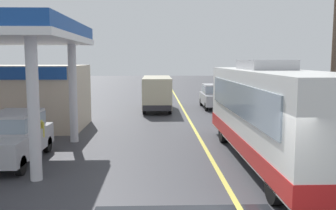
# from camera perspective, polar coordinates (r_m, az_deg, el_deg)

# --- Properties ---
(ground) EXTENTS (120.00, 120.00, 0.00)m
(ground) POSITION_cam_1_polar(r_m,az_deg,el_deg) (27.41, 2.41, -0.78)
(ground) COLOR #38383D
(lane_divider_stripe) EXTENTS (0.16, 50.00, 0.01)m
(lane_divider_stripe) POSITION_cam_1_polar(r_m,az_deg,el_deg) (22.48, 3.39, -2.48)
(lane_divider_stripe) COLOR #D8CC4C
(lane_divider_stripe) RESTS_ON ground
(coach_bus_main) EXTENTS (2.60, 11.04, 3.69)m
(coach_bus_main) POSITION_cam_1_polar(r_m,az_deg,el_deg) (13.74, 15.69, -1.53)
(coach_bus_main) COLOR white
(coach_bus_main) RESTS_ON ground
(gas_station_roadside) EXTENTS (9.10, 11.95, 5.10)m
(gas_station_roadside) POSITION_cam_1_polar(r_m,az_deg,el_deg) (19.57, -24.17, 3.25)
(gas_station_roadside) COLOR #194799
(gas_station_roadside) RESTS_ON ground
(car_at_pump) EXTENTS (1.70, 4.20, 1.82)m
(car_at_pump) POSITION_cam_1_polar(r_m,az_deg,el_deg) (14.48, -22.59, -4.21)
(car_at_pump) COLOR #B2B2B7
(car_at_pump) RESTS_ON ground
(minibus_opposing_lane) EXTENTS (2.04, 6.13, 2.44)m
(minibus_opposing_lane) POSITION_cam_1_polar(r_m,az_deg,el_deg) (27.20, -1.72, 2.28)
(minibus_opposing_lane) COLOR #BFB799
(minibus_opposing_lane) RESTS_ON ground
(pedestrian_near_pump) EXTENTS (0.55, 0.22, 1.66)m
(pedestrian_near_pump) POSITION_cam_1_polar(r_m,az_deg,el_deg) (14.87, -19.48, -4.11)
(pedestrian_near_pump) COLOR #33333F
(pedestrian_near_pump) RESTS_ON ground
(car_trailing_behind_bus) EXTENTS (1.70, 4.20, 1.82)m
(car_trailing_behind_bus) POSITION_cam_1_polar(r_m,az_deg,el_deg) (28.63, 7.01, 1.55)
(car_trailing_behind_bus) COLOR #B2B2B7
(car_trailing_behind_bus) RESTS_ON ground
(utility_pole_roadside) EXTENTS (1.80, 0.24, 7.23)m
(utility_pole_roadside) POSITION_cam_1_polar(r_m,az_deg,el_deg) (18.99, 24.20, 6.67)
(utility_pole_roadside) COLOR brown
(utility_pole_roadside) RESTS_ON ground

